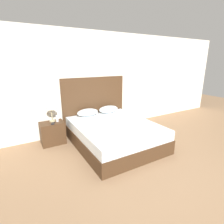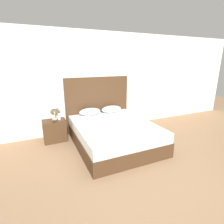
{
  "view_description": "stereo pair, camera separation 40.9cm",
  "coord_description": "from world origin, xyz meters",
  "px_view_note": "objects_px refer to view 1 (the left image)",
  "views": [
    {
      "loc": [
        -1.99,
        -1.96,
        1.94
      ],
      "look_at": [
        -0.02,
        1.44,
        0.78
      ],
      "focal_mm": 28.0,
      "sensor_mm": 36.0,
      "label": 1
    },
    {
      "loc": [
        -1.63,
        -2.14,
        1.94
      ],
      "look_at": [
        -0.02,
        1.44,
        0.78
      ],
      "focal_mm": 28.0,
      "sensor_mm": 36.0,
      "label": 2
    }
  ],
  "objects_px": {
    "nightstand": "(53,133)",
    "phone_on_bed": "(112,123)",
    "table_lamp": "(51,106)",
    "bed": "(114,134)",
    "phone_on_nightstand": "(53,123)"
  },
  "relations": [
    {
      "from": "bed",
      "to": "phone_on_bed",
      "type": "height_order",
      "value": "phone_on_bed"
    },
    {
      "from": "bed",
      "to": "phone_on_bed",
      "type": "bearing_deg",
      "value": 173.08
    },
    {
      "from": "phone_on_bed",
      "to": "nightstand",
      "type": "xyz_separation_m",
      "value": [
        -1.21,
        0.78,
        -0.27
      ]
    },
    {
      "from": "nightstand",
      "to": "bed",
      "type": "bearing_deg",
      "value": -32.1
    },
    {
      "from": "table_lamp",
      "to": "phone_on_bed",
      "type": "bearing_deg",
      "value": -36.4
    },
    {
      "from": "bed",
      "to": "nightstand",
      "type": "xyz_separation_m",
      "value": [
        -1.26,
        0.79,
        0.0
      ]
    },
    {
      "from": "phone_on_nightstand",
      "to": "table_lamp",
      "type": "bearing_deg",
      "value": 80.46
    },
    {
      "from": "nightstand",
      "to": "phone_on_bed",
      "type": "bearing_deg",
      "value": -32.98
    },
    {
      "from": "phone_on_bed",
      "to": "table_lamp",
      "type": "distance_m",
      "value": 1.5
    },
    {
      "from": "bed",
      "to": "nightstand",
      "type": "height_order",
      "value": "nightstand"
    },
    {
      "from": "phone_on_bed",
      "to": "nightstand",
      "type": "distance_m",
      "value": 1.46
    },
    {
      "from": "nightstand",
      "to": "phone_on_nightstand",
      "type": "distance_m",
      "value": 0.29
    },
    {
      "from": "bed",
      "to": "table_lamp",
      "type": "height_order",
      "value": "table_lamp"
    },
    {
      "from": "nightstand",
      "to": "table_lamp",
      "type": "height_order",
      "value": "table_lamp"
    },
    {
      "from": "phone_on_bed",
      "to": "phone_on_nightstand",
      "type": "height_order",
      "value": "phone_on_nightstand"
    }
  ]
}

